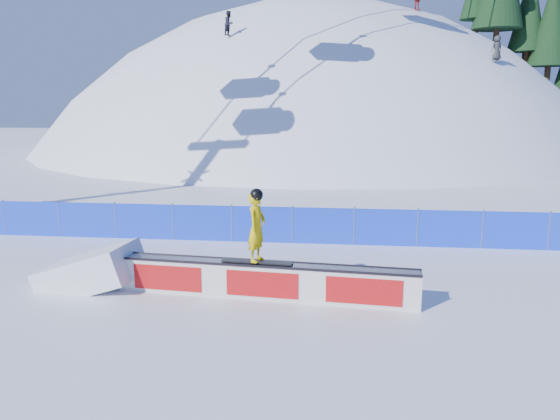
# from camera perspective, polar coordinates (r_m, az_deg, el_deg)

# --- Properties ---
(ground) EXTENTS (160.00, 160.00, 0.00)m
(ground) POSITION_cam_1_polar(r_m,az_deg,el_deg) (13.79, -4.59, -8.06)
(ground) COLOR white
(ground) RESTS_ON ground
(snow_hill) EXTENTS (64.00, 64.00, 64.00)m
(snow_hill) POSITION_cam_1_polar(r_m,az_deg,el_deg) (59.29, 3.51, -11.15)
(snow_hill) COLOR white
(snow_hill) RESTS_ON ground
(safety_fence) EXTENTS (22.05, 0.05, 1.30)m
(safety_fence) POSITION_cam_1_polar(r_m,az_deg,el_deg) (17.90, -1.90, -1.51)
(safety_fence) COLOR blue
(safety_fence) RESTS_ON ground
(rail_box) EXTENTS (7.19, 1.16, 0.86)m
(rail_box) POSITION_cam_1_polar(r_m,az_deg,el_deg) (12.93, -1.65, -7.37)
(rail_box) COLOR silver
(rail_box) RESTS_ON ground
(snow_ramp) EXTENTS (2.61, 1.77, 1.55)m
(snow_ramp) POSITION_cam_1_polar(r_m,az_deg,el_deg) (14.71, -19.06, -7.42)
(snow_ramp) COLOR white
(snow_ramp) RESTS_ON ground
(snowboarder) EXTENTS (1.69, 0.68, 1.75)m
(snowboarder) POSITION_cam_1_polar(r_m,az_deg,el_deg) (12.62, -2.45, -1.73)
(snowboarder) COLOR black
(snowboarder) RESTS_ON rail_box
(distant_skiers) EXTENTS (19.21, 11.20, 7.70)m
(distant_skiers) POSITION_cam_1_polar(r_m,az_deg,el_deg) (44.24, 7.08, 20.13)
(distant_skiers) COLOR black
(distant_skiers) RESTS_ON ground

